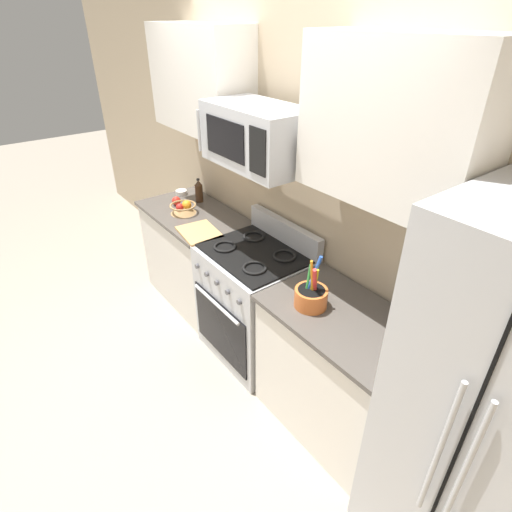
# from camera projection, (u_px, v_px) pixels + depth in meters

# --- Properties ---
(ground_plane) EXTENTS (16.00, 16.00, 0.00)m
(ground_plane) POSITION_uv_depth(u_px,v_px,m) (186.00, 384.00, 3.10)
(ground_plane) COLOR gray
(wall_back) EXTENTS (8.00, 0.10, 2.60)m
(wall_back) POSITION_uv_depth(u_px,v_px,m) (297.00, 191.00, 2.97)
(wall_back) COLOR tan
(wall_back) RESTS_ON ground
(counter_left) EXTENTS (1.04, 0.63, 0.91)m
(counter_left) POSITION_uv_depth(u_px,v_px,m) (196.00, 256.00, 3.83)
(counter_left) COLOR silver
(counter_left) RESTS_ON ground
(range_oven) EXTENTS (0.76, 0.67, 1.09)m
(range_oven) POSITION_uv_depth(u_px,v_px,m) (254.00, 302.00, 3.20)
(range_oven) COLOR #B2B5BA
(range_oven) RESTS_ON ground
(counter_right) EXTENTS (0.95, 0.63, 0.91)m
(counter_right) POSITION_uv_depth(u_px,v_px,m) (336.00, 370.00, 2.61)
(counter_right) COLOR silver
(counter_right) RESTS_ON ground
(refrigerator) EXTENTS (0.79, 0.74, 1.88)m
(refrigerator) POSITION_uv_depth(u_px,v_px,m) (498.00, 417.00, 1.75)
(refrigerator) COLOR #B2B5BA
(refrigerator) RESTS_ON ground
(microwave) EXTENTS (0.73, 0.44, 0.37)m
(microwave) POSITION_uv_depth(u_px,v_px,m) (258.00, 136.00, 2.55)
(microwave) COLOR #B2B5BA
(upper_cabinets_left) EXTENTS (1.03, 0.34, 0.77)m
(upper_cabinets_left) POSITION_uv_depth(u_px,v_px,m) (200.00, 80.00, 3.14)
(upper_cabinets_left) COLOR silver
(upper_cabinets_right) EXTENTS (0.94, 0.34, 0.77)m
(upper_cabinets_right) POSITION_uv_depth(u_px,v_px,m) (394.00, 124.00, 1.91)
(upper_cabinets_right) COLOR silver
(utensil_crock) EXTENTS (0.20, 0.20, 0.34)m
(utensil_crock) POSITION_uv_depth(u_px,v_px,m) (311.00, 296.00, 2.42)
(utensil_crock) COLOR #D1662D
(utensil_crock) RESTS_ON counter_right
(fruit_basket) EXTENTS (0.23, 0.23, 0.11)m
(fruit_basket) POSITION_uv_depth(u_px,v_px,m) (183.00, 208.00, 3.55)
(fruit_basket) COLOR #9E7A4C
(fruit_basket) RESTS_ON counter_left
(apple_loose) EXTENTS (0.08, 0.08, 0.08)m
(apple_loose) POSITION_uv_depth(u_px,v_px,m) (176.00, 201.00, 3.70)
(apple_loose) COLOR red
(apple_loose) RESTS_ON counter_left
(cutting_board) EXTENTS (0.39, 0.32, 0.02)m
(cutting_board) POSITION_uv_depth(u_px,v_px,m) (199.00, 232.00, 3.25)
(cutting_board) COLOR tan
(cutting_board) RESTS_ON counter_left
(bottle_soy) EXTENTS (0.07, 0.07, 0.22)m
(bottle_soy) POSITION_uv_depth(u_px,v_px,m) (199.00, 191.00, 3.74)
(bottle_soy) COLOR #382314
(bottle_soy) RESTS_ON counter_left
(prep_bowl) EXTENTS (0.11, 0.11, 0.04)m
(prep_bowl) POSITION_uv_depth(u_px,v_px,m) (181.00, 192.00, 3.93)
(prep_bowl) COLOR white
(prep_bowl) RESTS_ON counter_left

